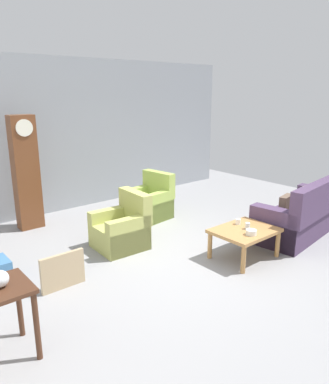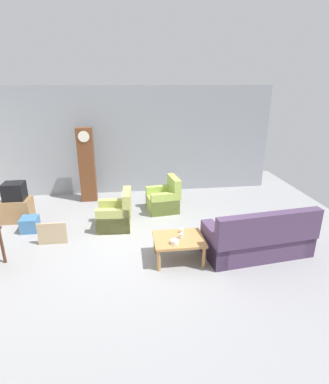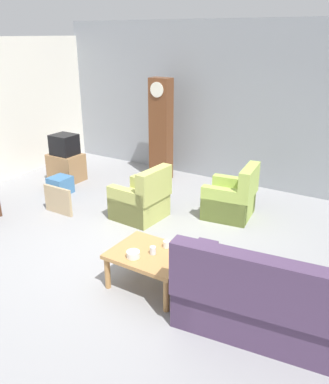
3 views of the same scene
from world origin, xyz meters
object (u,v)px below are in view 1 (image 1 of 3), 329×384
(cup_blue_rimmed, at_px, (248,226))
(grandfather_clock, at_px, (26,173))
(glass_dome_cloche, at_px, (0,279))
(couch_floral, at_px, (302,215))
(armchair_olive_far, at_px, (150,203))
(framed_picture_leaning, at_px, (63,271))
(bowl_white_stacked, at_px, (251,232))
(armchair_olive_near, at_px, (122,230))
(cup_white_porcelain, at_px, (238,222))
(coffee_table_wood, at_px, (245,233))

(cup_blue_rimmed, bearing_deg, grandfather_clock, 121.03)
(glass_dome_cloche, xyz_separation_m, cup_blue_rimmed, (3.59, -0.09, -0.32))
(couch_floral, relative_size, grandfather_clock, 1.04)
(armchair_olive_far, height_order, framed_picture_leaning, armchair_olive_far)
(cup_blue_rimmed, distance_m, bowl_white_stacked, 0.24)
(armchair_olive_near, xyz_separation_m, grandfather_clock, (-0.82, 1.90, 0.76))
(cup_white_porcelain, bearing_deg, bowl_white_stacked, -116.69)
(cup_blue_rimmed, bearing_deg, armchair_olive_near, 128.99)
(bowl_white_stacked, bearing_deg, coffee_table_wood, 60.81)
(armchair_olive_far, relative_size, cup_blue_rimmed, 9.50)
(couch_floral, bearing_deg, grandfather_clock, 136.09)
(armchair_olive_near, relative_size, coffee_table_wood, 0.96)
(armchair_olive_near, xyz_separation_m, cup_blue_rimmed, (1.27, -1.57, 0.21))
(grandfather_clock, xyz_separation_m, bowl_white_stacked, (1.93, -3.66, -0.56))
(framed_picture_leaning, bearing_deg, glass_dome_cloche, -138.67)
(couch_floral, bearing_deg, bowl_white_stacked, -175.01)
(coffee_table_wood, distance_m, glass_dome_cloche, 3.58)
(armchair_olive_near, relative_size, bowl_white_stacked, 5.76)
(framed_picture_leaning, bearing_deg, cup_blue_rimmed, -20.13)
(cup_blue_rimmed, height_order, bowl_white_stacked, cup_blue_rimmed)
(couch_floral, height_order, armchair_olive_far, couch_floral)
(framed_picture_leaning, height_order, glass_dome_cloche, glass_dome_cloche)
(coffee_table_wood, bearing_deg, cup_white_porcelain, 65.80)
(glass_dome_cloche, bearing_deg, coffee_table_wood, -1.24)
(framed_picture_leaning, relative_size, glass_dome_cloche, 3.69)
(armchair_olive_near, distance_m, armchair_olive_far, 1.53)
(couch_floral, distance_m, coffee_table_wood, 1.60)
(cup_blue_rimmed, bearing_deg, bowl_white_stacked, -129.64)
(armchair_olive_far, bearing_deg, cup_blue_rimmed, -89.73)
(armchair_olive_near, bearing_deg, coffee_table_wood, -51.71)
(coffee_table_wood, xyz_separation_m, cup_blue_rimmed, (0.04, -0.01, 0.12))
(armchair_olive_far, distance_m, bowl_white_stacked, 2.64)
(grandfather_clock, distance_m, bowl_white_stacked, 4.17)
(grandfather_clock, xyz_separation_m, framed_picture_leaning, (-0.52, -2.51, -0.82))
(coffee_table_wood, xyz_separation_m, bowl_white_stacked, (-0.11, -0.20, 0.11))
(framed_picture_leaning, relative_size, cup_blue_rimmed, 6.20)
(grandfather_clock, height_order, cup_blue_rimmed, grandfather_clock)
(bowl_white_stacked, bearing_deg, cup_white_porcelain, 63.31)
(couch_floral, height_order, glass_dome_cloche, couch_floral)
(armchair_olive_near, relative_size, glass_dome_cloche, 5.66)
(grandfather_clock, bearing_deg, armchair_olive_far, -26.35)
(couch_floral, relative_size, cup_blue_rimmed, 22.61)
(couch_floral, xyz_separation_m, coffee_table_wood, (-1.60, 0.05, 0.04))
(coffee_table_wood, bearing_deg, armchair_olive_far, 89.27)
(armchair_olive_near, relative_size, armchair_olive_far, 1.00)
(armchair_olive_near, xyz_separation_m, cup_white_porcelain, (1.32, -1.34, 0.20))
(armchair_olive_far, height_order, bowl_white_stacked, armchair_olive_far)
(bowl_white_stacked, bearing_deg, couch_floral, 4.99)
(bowl_white_stacked, bearing_deg, grandfather_clock, 117.84)
(armchair_olive_near, relative_size, grandfather_clock, 0.44)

